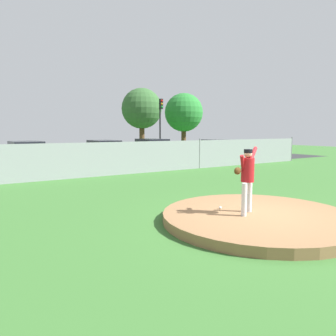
{
  "coord_description": "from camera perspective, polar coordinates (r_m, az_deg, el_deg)",
  "views": [
    {
      "loc": [
        -6.17,
        -5.33,
        2.31
      ],
      "look_at": [
        -0.54,
        3.39,
        1.09
      ],
      "focal_mm": 33.71,
      "sensor_mm": 36.0,
      "label": 1
    }
  ],
  "objects": [
    {
      "name": "pitchers_mound",
      "position": [
        8.45,
        15.94,
        -8.63
      ],
      "size": [
        4.86,
        4.86,
        0.23
      ],
      "primitive_type": "cylinder",
      "color": "olive",
      "rests_on": "ground_plane"
    },
    {
      "name": "parked_car_charcoal",
      "position": [
        26.12,
        9.23,
        3.27
      ],
      "size": [
        2.12,
        4.8,
        1.61
      ],
      "color": "#232328",
      "rests_on": "ground_plane"
    },
    {
      "name": "parked_car_silver",
      "position": [
        23.1,
        -2.92,
        3.02
      ],
      "size": [
        2.01,
        4.46,
        1.74
      ],
      "color": "#B7BABF",
      "rests_on": "ground_plane"
    },
    {
      "name": "parked_car_slate",
      "position": [
        21.56,
        -11.48,
        2.56
      ],
      "size": [
        1.78,
        4.34,
        1.7
      ],
      "color": "slate",
      "rests_on": "ground_plane"
    },
    {
      "name": "asphalt_strip",
      "position": [
        20.9,
        -15.47,
        0.12
      ],
      "size": [
        44.0,
        7.0,
        0.01
      ],
      "primitive_type": "cube",
      "color": "#2B2B2D",
      "rests_on": "ground_plane"
    },
    {
      "name": "baseball",
      "position": [
        8.62,
        9.42,
        -7.08
      ],
      "size": [
        0.07,
        0.07,
        0.07
      ],
      "primitive_type": "sphere",
      "color": "white",
      "rests_on": "pitchers_mound"
    },
    {
      "name": "tree_broad_right",
      "position": [
        36.46,
        2.87,
        9.94
      ],
      "size": [
        4.36,
        4.36,
        6.58
      ],
      "color": "#4C331E",
      "rests_on": "ground_plane"
    },
    {
      "name": "traffic_light_far",
      "position": [
        28.64,
        -1.35,
        9.1
      ],
      "size": [
        0.28,
        0.46,
        5.16
      ],
      "color": "black",
      "rests_on": "ground_plane"
    },
    {
      "name": "tree_bushy_near",
      "position": [
        32.45,
        -4.78,
        10.61
      ],
      "size": [
        4.06,
        4.06,
        6.6
      ],
      "color": "#4C331E",
      "rests_on": "ground_plane"
    },
    {
      "name": "chainlink_fence",
      "position": [
        16.59,
        -10.88,
        1.61
      ],
      "size": [
        30.37,
        0.07,
        1.84
      ],
      "color": "gray",
      "rests_on": "ground_plane"
    },
    {
      "name": "pitcher_youth",
      "position": [
        8.08,
        14.12,
        -1.1
      ],
      "size": [
        0.82,
        0.35,
        1.69
      ],
      "color": "silver",
      "rests_on": "pitchers_mound"
    },
    {
      "name": "traffic_cone_orange",
      "position": [
        26.69,
        -0.82,
        2.3
      ],
      "size": [
        0.4,
        0.4,
        0.55
      ],
      "color": "orange",
      "rests_on": "asphalt_strip"
    },
    {
      "name": "ground_plane",
      "position": [
        13.11,
        -4.21,
        -3.47
      ],
      "size": [
        80.0,
        80.0,
        0.0
      ],
      "primitive_type": "plane",
      "color": "#386B2D"
    },
    {
      "name": "parked_car_white",
      "position": [
        20.21,
        -24.21,
        1.88
      ],
      "size": [
        1.93,
        4.43,
        1.72
      ],
      "color": "silver",
      "rests_on": "ground_plane"
    }
  ]
}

